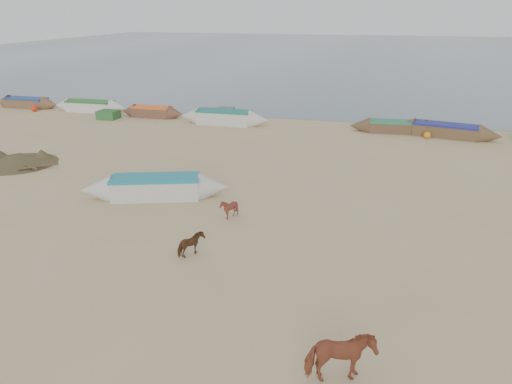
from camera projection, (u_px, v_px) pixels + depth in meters
ground at (223, 264)px, 15.85m from camera, size 140.00×140.00×0.00m
sea at (370, 52)px, 90.00m from camera, size 160.00×160.00×0.00m
cow_adult at (340, 357)px, 10.66m from camera, size 1.62×1.17×1.24m
calf_front at (229, 209)px, 19.12m from camera, size 0.92×0.87×0.82m
calf_right at (192, 245)px, 16.20m from camera, size 0.76×0.86×0.79m
near_canoe at (156, 187)px, 21.17m from camera, size 6.34×3.27×0.95m
debris_pile at (17, 160)px, 25.92m from camera, size 5.11×5.11×0.43m
waterline_canoes at (254, 117)px, 34.81m from camera, size 47.29×3.35×0.98m
beach_clutter at (366, 126)px, 33.01m from camera, size 45.03×4.63×0.64m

